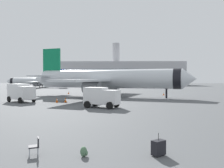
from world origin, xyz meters
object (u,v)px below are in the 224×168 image
safety_cone_mid (164,94)px  traveller_backpack (84,152)px  gate_chair (35,145)px  safety_cone_far (69,93)px  safety_cone_near (66,100)px  service_truck (21,92)px  airplane_taxiing (38,81)px  rolling_suitcase (158,148)px  cargo_van (101,96)px  safety_cone_outer (57,100)px  airplane_at_gate (106,79)px

safety_cone_mid → traveller_backpack: bearing=-106.3°
gate_chair → safety_cone_far: bearing=99.7°
gate_chair → safety_cone_near: bearing=99.2°
service_truck → safety_cone_mid: bearing=32.0°
airplane_taxiing → rolling_suitcase: bearing=-67.9°
safety_cone_mid → rolling_suitcase: 42.62m
safety_cone_mid → safety_cone_far: 22.72m
cargo_van → safety_cone_outer: (-7.39, 6.55, -1.10)m
service_truck → gate_chair: 28.02m
airplane_taxiing → safety_cone_far: 45.21m
airplane_at_gate → safety_cone_mid: bearing=19.9°
safety_cone_near → service_truck: bearing=178.7°
safety_cone_near → safety_cone_far: (-3.66, 20.21, -0.03)m
airplane_at_gate → traveller_backpack: 37.44m
service_truck → cargo_van: size_ratio=1.06×
safety_cone_far → rolling_suitcase: bearing=-73.3°
safety_cone_near → rolling_suitcase: 27.29m
airplane_at_gate → safety_cone_near: 13.52m
service_truck → safety_cone_near: service_truck is taller
traveller_backpack → safety_cone_mid: bearing=73.7°
airplane_at_gate → airplane_taxiing: size_ratio=1.32×
safety_cone_near → traveller_backpack: bearing=-75.8°
airplane_at_gate → safety_cone_outer: bearing=-121.0°
safety_cone_near → rolling_suitcase: rolling_suitcase is taller
traveller_backpack → gate_chair: (-2.35, 0.11, 0.27)m
safety_cone_mid → safety_cone_far: size_ratio=0.88×
service_truck → traveller_backpack: 29.16m
airplane_taxiing → safety_cone_far: bearing=-62.2°
airplane_at_gate → gate_chair: 37.34m
safety_cone_mid → rolling_suitcase: rolling_suitcase is taller
safety_cone_far → service_truck: bearing=-99.9°
safety_cone_near → safety_cone_mid: bearing=41.1°
safety_cone_near → safety_cone_mid: size_ratio=1.22×
service_truck → airplane_taxiing: bearing=106.3°
safety_cone_near → gate_chair: size_ratio=0.86×
traveller_backpack → gate_chair: size_ratio=0.56×
traveller_backpack → cargo_van: bearing=91.1°
safety_cone_outer → airplane_at_gate: bearing=59.0°
airplane_at_gate → safety_cone_far: size_ratio=50.90×
safety_cone_far → rolling_suitcase: rolling_suitcase is taller
service_truck → safety_cone_outer: 6.00m
service_truck → safety_cone_far: (3.48, 20.05, -1.27)m
airplane_at_gate → gate_chair: bearing=-92.8°
service_truck → cargo_van: service_truck is taller
rolling_suitcase → airplane_at_gate: bearing=96.3°
traveller_backpack → safety_cone_far: bearing=102.5°
gate_chair → service_truck: bearing=113.7°
rolling_suitcase → service_truck: bearing=123.9°
safety_cone_near → gate_chair: 25.80m
airplane_at_gate → safety_cone_mid: airplane_at_gate is taller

